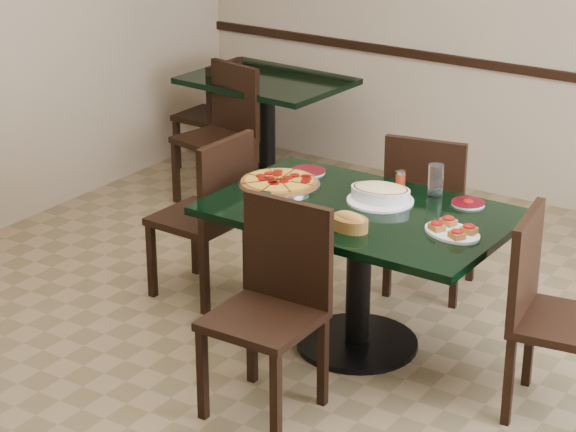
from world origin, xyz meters
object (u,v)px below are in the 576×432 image
Objects in this scene: main_table at (359,243)px; bread_basket at (350,222)px; pepperoni_pizza at (279,182)px; chair_right at (547,304)px; chair_left at (211,209)px; back_chair_near at (224,126)px; chair_near at (274,296)px; chair_far at (428,206)px; lasagna_casserole at (380,193)px; bruschetta_platter at (452,229)px; back_chair_left at (215,110)px; back_table at (267,110)px.

bread_basket reaches higher than main_table.
bread_basket is (0.60, -0.31, 0.02)m from pepperoni_pizza.
chair_left is (-1.96, 0.11, -0.01)m from chair_right.
bread_basket is at bearing -28.19° from back_chair_near.
bread_basket is at bearing 71.87° from chair_near.
chair_right reaches higher than chair_left.
chair_far is at bearing 42.62° from chair_right.
chair_far is 0.65m from lasagna_casserole.
chair_right reaches higher than chair_far.
back_chair_near reaches higher than main_table.
back_chair_near is at bearing 135.86° from pepperoni_pizza.
lasagna_casserole is (-0.97, 0.20, 0.26)m from chair_right.
chair_near reaches higher than chair_left.
chair_left is at bearing 140.27° from chair_near.
chair_right is 2.73× the size of bruschetta_platter.
chair_right is (1.04, 0.62, -0.01)m from chair_near.
chair_right is 3.74m from back_chair_left.
bruschetta_platter is (2.76, -1.83, 0.32)m from back_chair_left.
chair_left is at bearing 177.51° from main_table.
back_chair_left is (-1.29, 1.73, -0.08)m from chair_left.
chair_far is at bearing 101.62° from bread_basket.
chair_right is at bearing 88.56° from chair_left.
back_table is at bearing 160.97° from bruschetta_platter.
back_table is at bearing 124.27° from chair_near.
back_chair_near is at bearing 130.56° from chair_near.
chair_near is 1.05× the size of back_chair_near.
chair_left is (-0.96, 0.05, -0.04)m from main_table.
chair_right reaches higher than bread_basket.
main_table is 0.73m from chair_far.
chair_far is 1.18m from chair_left.
bread_basket reaches higher than back_chair_left.
chair_left is at bearing -61.24° from back_table.
chair_far is 2.49m from back_chair_left.
back_table is 0.47m from back_chair_left.
back_table is 1.38× the size of back_chair_left.
chair_far is 1.92m from back_chair_near.
bread_basket is at bearing 83.72° from chair_far.
back_chair_near is 1.14× the size of back_chair_left.
chair_right is (1.00, -0.06, -0.04)m from main_table.
main_table is 0.69m from chair_near.
chair_far is at bearing 52.68° from pepperoni_pizza.
pepperoni_pizza is 0.68m from bread_basket.
chair_far is 1.01× the size of back_chair_near.
chair_left is at bearing 78.02° from chair_right.
back_chair_near is (-1.78, 2.00, -0.03)m from chair_near.
bruschetta_platter is at bearing 48.32° from chair_near.
pepperoni_pizza is 1.22× the size of bruschetta_platter.
back_table is at bearing -41.46° from chair_far.
bread_basket is (-0.91, -0.20, 0.26)m from chair_right.
pepperoni_pizza is (-0.51, 0.05, 0.20)m from main_table.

